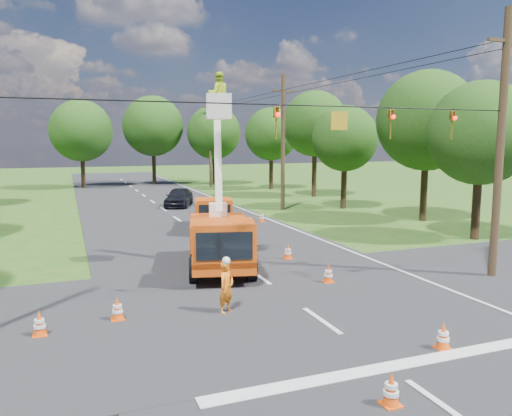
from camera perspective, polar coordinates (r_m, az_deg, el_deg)
name	(u,v)px	position (r m, az deg, el deg)	size (l,w,h in m)	color
ground	(177,220)	(33.38, -9.00, -1.32)	(140.00, 140.00, 0.00)	#235318
road_main	(177,220)	(33.38, -9.00, -1.32)	(12.00, 100.00, 0.06)	black
road_cross	(292,301)	(16.62, 4.18, -10.58)	(56.00, 10.00, 0.07)	black
stop_bar	(388,369)	(12.45, 14.85, -17.35)	(9.00, 0.45, 0.02)	silver
edge_line	(256,215)	(34.94, 0.02, -0.81)	(0.12, 90.00, 0.02)	silver
bucket_truck	(220,229)	(20.13, -4.10, -2.43)	(3.70, 6.55, 7.90)	#C44F0D
second_truck	(213,212)	(29.24, -4.91, -0.47)	(3.19, 5.65, 2.00)	#C44F0D
ground_worker	(226,287)	(15.31, -3.41, -9.04)	(0.59, 0.38, 1.60)	#E04812
distant_car	(179,197)	(39.77, -8.81, 1.24)	(1.78, 4.42, 1.51)	black
traffic_cone_0	(391,389)	(10.78, 15.18, -19.38)	(0.38, 0.38, 0.71)	#EC4C0C
traffic_cone_1	(443,336)	(13.71, 20.61, -13.55)	(0.38, 0.38, 0.71)	#EC4C0C
traffic_cone_2	(288,251)	(22.08, 3.67, -4.97)	(0.38, 0.38, 0.71)	#EC4C0C
traffic_cone_3	(253,241)	(24.26, -0.31, -3.79)	(0.38, 0.38, 0.71)	#EC4C0C
traffic_cone_4	(117,309)	(15.34, -15.56, -11.04)	(0.38, 0.38, 0.71)	#EC4C0C
traffic_cone_5	(39,324)	(14.87, -23.51, -12.02)	(0.38, 0.38, 0.71)	#EC4C0C
traffic_cone_7	(262,217)	(31.81, 0.64, -1.01)	(0.38, 0.38, 0.71)	#EC4C0C
traffic_cone_8	(328,274)	(18.67, 8.27, -7.42)	(0.38, 0.38, 0.71)	#EC4C0C
pole_right_near	(500,143)	(20.86, 26.16, 6.66)	(1.80, 0.30, 10.00)	#4C3823
pole_right_mid	(283,142)	(37.50, 3.10, 7.60)	(1.80, 0.30, 10.00)	#4C3823
pole_right_far	(210,141)	(56.37, -5.25, 7.64)	(1.80, 0.30, 10.00)	#4C3823
signal_span	(356,120)	(16.85, 11.37, 9.84)	(18.00, 0.29, 1.07)	black
tree_right_a	(481,133)	(28.63, 24.29, 7.78)	(5.40, 5.40, 8.28)	#382616
tree_right_b	(427,121)	(34.11, 18.96, 9.40)	(6.40, 6.40, 9.65)	#382616
tree_right_c	(345,139)	(38.78, 10.13, 7.80)	(5.00, 5.00, 7.83)	#382616
tree_right_d	(315,124)	(46.57, 6.76, 9.53)	(6.00, 6.00, 9.70)	#382616
tree_right_e	(271,134)	(53.38, 1.76, 8.42)	(5.60, 5.60, 8.63)	#382616
tree_far_a	(81,131)	(57.31, -19.35, 8.32)	(6.60, 6.60, 9.50)	#382616
tree_far_b	(153,126)	(60.09, -11.70, 9.15)	(7.00, 7.00, 10.32)	#382616
tree_far_c	(214,133)	(58.57, -4.84, 8.59)	(6.20, 6.20, 9.18)	#382616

